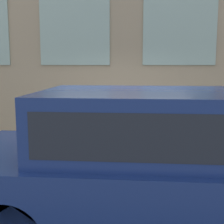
{
  "coord_description": "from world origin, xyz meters",
  "views": [
    {
      "loc": [
        -5.22,
        -0.35,
        2.13
      ],
      "look_at": [
        0.53,
        0.17,
        1.24
      ],
      "focal_mm": 50.0,
      "sensor_mm": 36.0,
      "label": 1
    }
  ],
  "objects": [
    {
      "name": "person",
      "position": [
        0.65,
        0.58,
        0.97
      ],
      "size": [
        0.32,
        0.21,
        1.34
      ],
      "rotation": [
        0.0,
        0.0,
        -1.0
      ],
      "color": "#232328",
      "rests_on": "sidewalk"
    },
    {
      "name": "sidewalk",
      "position": [
        1.23,
        0.0,
        0.08
      ],
      "size": [
        2.46,
        60.0,
        0.16
      ],
      "color": "#9E9B93",
      "rests_on": "ground_plane"
    },
    {
      "name": "ground_plane",
      "position": [
        0.0,
        0.0,
        0.0
      ],
      "size": [
        80.0,
        80.0,
        0.0
      ],
      "primitive_type": "plane",
      "color": "#514F4C"
    },
    {
      "name": "fire_hydrant",
      "position": [
        0.4,
        -0.24,
        0.57
      ],
      "size": [
        0.29,
        0.41,
        0.79
      ],
      "color": "#2D7260",
      "rests_on": "sidewalk"
    },
    {
      "name": "parked_truck_navy_near",
      "position": [
        -1.48,
        -0.57,
        1.05
      ],
      "size": [
        2.0,
        4.77,
        1.81
      ],
      "color": "black",
      "rests_on": "ground_plane"
    }
  ]
}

